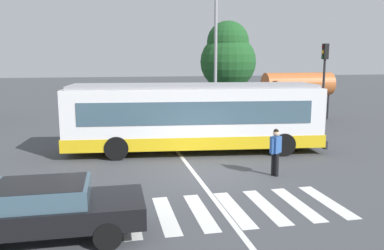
{
  "coord_description": "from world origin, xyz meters",
  "views": [
    {
      "loc": [
        -3.48,
        -13.54,
        4.17
      ],
      "look_at": [
        0.11,
        3.14,
        1.3
      ],
      "focal_mm": 36.99,
      "sensor_mm": 36.0,
      "label": 1
    }
  ],
  "objects_px": {
    "foreground_sedan": "(45,207)",
    "parked_car_teal": "(212,105)",
    "pedestrian_crossing_street": "(276,150)",
    "bus_stop_shelter": "(298,85)",
    "traffic_light_far_corner": "(324,73)",
    "background_tree_right": "(228,56)",
    "twin_arm_street_lamp": "(216,27)",
    "parked_car_red": "(176,106)",
    "city_transit_bus": "(194,117)",
    "parked_car_champagne": "(141,107)"
  },
  "relations": [
    {
      "from": "parked_car_red",
      "to": "twin_arm_street_lamp",
      "type": "xyz_separation_m",
      "value": [
        1.99,
        -3.42,
        5.34
      ]
    },
    {
      "from": "twin_arm_street_lamp",
      "to": "parked_car_teal",
      "type": "bearing_deg",
      "value": 77.86
    },
    {
      "from": "foreground_sedan",
      "to": "parked_car_red",
      "type": "bearing_deg",
      "value": 71.34
    },
    {
      "from": "city_transit_bus",
      "to": "traffic_light_far_corner",
      "type": "height_order",
      "value": "traffic_light_far_corner"
    },
    {
      "from": "parked_car_teal",
      "to": "twin_arm_street_lamp",
      "type": "xyz_separation_m",
      "value": [
        -0.8,
        -3.72,
        5.34
      ]
    },
    {
      "from": "foreground_sedan",
      "to": "parked_car_red",
      "type": "xyz_separation_m",
      "value": [
        6.35,
        18.81,
        0.0
      ]
    },
    {
      "from": "twin_arm_street_lamp",
      "to": "pedestrian_crossing_street",
      "type": "bearing_deg",
      "value": -95.0
    },
    {
      "from": "traffic_light_far_corner",
      "to": "parked_car_champagne",
      "type": "bearing_deg",
      "value": 146.36
    },
    {
      "from": "pedestrian_crossing_street",
      "to": "parked_car_red",
      "type": "height_order",
      "value": "pedestrian_crossing_street"
    },
    {
      "from": "pedestrian_crossing_street",
      "to": "parked_car_teal",
      "type": "distance_m",
      "value": 15.65
    },
    {
      "from": "city_transit_bus",
      "to": "traffic_light_far_corner",
      "type": "distance_m",
      "value": 9.87
    },
    {
      "from": "foreground_sedan",
      "to": "background_tree_right",
      "type": "height_order",
      "value": "background_tree_right"
    },
    {
      "from": "traffic_light_far_corner",
      "to": "pedestrian_crossing_street",
      "type": "bearing_deg",
      "value": -128.54
    },
    {
      "from": "parked_car_champagne",
      "to": "parked_car_teal",
      "type": "bearing_deg",
      "value": 2.99
    },
    {
      "from": "parked_car_teal",
      "to": "background_tree_right",
      "type": "xyz_separation_m",
      "value": [
        2.63,
        4.61,
        3.62
      ]
    },
    {
      "from": "parked_car_teal",
      "to": "bus_stop_shelter",
      "type": "xyz_separation_m",
      "value": [
        4.98,
        -3.71,
        1.65
      ]
    },
    {
      "from": "parked_car_red",
      "to": "traffic_light_far_corner",
      "type": "bearing_deg",
      "value": -41.39
    },
    {
      "from": "twin_arm_street_lamp",
      "to": "foreground_sedan",
      "type": "bearing_deg",
      "value": -118.46
    },
    {
      "from": "pedestrian_crossing_street",
      "to": "twin_arm_street_lamp",
      "type": "height_order",
      "value": "twin_arm_street_lamp"
    },
    {
      "from": "traffic_light_far_corner",
      "to": "bus_stop_shelter",
      "type": "relative_size",
      "value": 1.05
    },
    {
      "from": "foreground_sedan",
      "to": "parked_car_teal",
      "type": "relative_size",
      "value": 1.0
    },
    {
      "from": "traffic_light_far_corner",
      "to": "background_tree_right",
      "type": "relative_size",
      "value": 0.68
    },
    {
      "from": "parked_car_teal",
      "to": "background_tree_right",
      "type": "relative_size",
      "value": 0.61
    },
    {
      "from": "pedestrian_crossing_street",
      "to": "parked_car_champagne",
      "type": "bearing_deg",
      "value": 102.89
    },
    {
      "from": "foreground_sedan",
      "to": "background_tree_right",
      "type": "relative_size",
      "value": 0.62
    },
    {
      "from": "city_transit_bus",
      "to": "parked_car_red",
      "type": "height_order",
      "value": "city_transit_bus"
    },
    {
      "from": "bus_stop_shelter",
      "to": "background_tree_right",
      "type": "bearing_deg",
      "value": 105.79
    },
    {
      "from": "parked_car_champagne",
      "to": "traffic_light_far_corner",
      "type": "height_order",
      "value": "traffic_light_far_corner"
    },
    {
      "from": "foreground_sedan",
      "to": "parked_car_teal",
      "type": "distance_m",
      "value": 21.19
    },
    {
      "from": "foreground_sedan",
      "to": "city_transit_bus",
      "type": "bearing_deg",
      "value": 56.15
    },
    {
      "from": "pedestrian_crossing_street",
      "to": "foreground_sedan",
      "type": "bearing_deg",
      "value": -153.9
    },
    {
      "from": "traffic_light_far_corner",
      "to": "twin_arm_street_lamp",
      "type": "bearing_deg",
      "value": 149.49
    },
    {
      "from": "pedestrian_crossing_street",
      "to": "traffic_light_far_corner",
      "type": "height_order",
      "value": "traffic_light_far_corner"
    },
    {
      "from": "bus_stop_shelter",
      "to": "twin_arm_street_lamp",
      "type": "distance_m",
      "value": 6.86
    },
    {
      "from": "parked_car_champagne",
      "to": "bus_stop_shelter",
      "type": "relative_size",
      "value": 0.96
    },
    {
      "from": "pedestrian_crossing_street",
      "to": "background_tree_right",
      "type": "distance_m",
      "value": 20.91
    },
    {
      "from": "city_transit_bus",
      "to": "pedestrian_crossing_street",
      "type": "bearing_deg",
      "value": -64.65
    },
    {
      "from": "pedestrian_crossing_street",
      "to": "traffic_light_far_corner",
      "type": "bearing_deg",
      "value": 51.46
    },
    {
      "from": "foreground_sedan",
      "to": "parked_car_teal",
      "type": "height_order",
      "value": "same"
    },
    {
      "from": "parked_car_teal",
      "to": "twin_arm_street_lamp",
      "type": "distance_m",
      "value": 6.56
    },
    {
      "from": "background_tree_right",
      "to": "foreground_sedan",
      "type": "bearing_deg",
      "value": -116.39
    },
    {
      "from": "traffic_light_far_corner",
      "to": "bus_stop_shelter",
      "type": "xyz_separation_m",
      "value": [
        0.08,
        3.37,
        -0.94
      ]
    },
    {
      "from": "pedestrian_crossing_street",
      "to": "traffic_light_far_corner",
      "type": "relative_size",
      "value": 0.34
    },
    {
      "from": "city_transit_bus",
      "to": "twin_arm_street_lamp",
      "type": "xyz_separation_m",
      "value": [
        3.07,
        7.53,
        4.52
      ]
    },
    {
      "from": "parked_car_champagne",
      "to": "twin_arm_street_lamp",
      "type": "relative_size",
      "value": 0.46
    },
    {
      "from": "traffic_light_far_corner",
      "to": "background_tree_right",
      "type": "bearing_deg",
      "value": 101.01
    },
    {
      "from": "parked_car_teal",
      "to": "bus_stop_shelter",
      "type": "distance_m",
      "value": 6.43
    },
    {
      "from": "pedestrian_crossing_street",
      "to": "bus_stop_shelter",
      "type": "distance_m",
      "value": 13.72
    },
    {
      "from": "pedestrian_crossing_street",
      "to": "parked_car_teal",
      "type": "bearing_deg",
      "value": 83.27
    },
    {
      "from": "traffic_light_far_corner",
      "to": "parked_car_red",
      "type": "bearing_deg",
      "value": 138.61
    }
  ]
}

